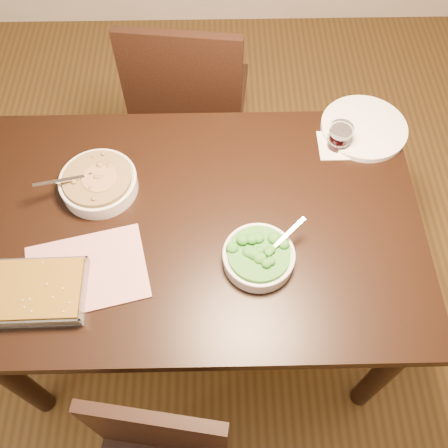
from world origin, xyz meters
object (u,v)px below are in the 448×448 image
(baking_dish, at_px, (37,292))
(dinner_plate, at_px, (364,128))
(table, at_px, (196,236))
(broccoli_bowl, at_px, (259,256))
(stew_bowl, at_px, (99,182))
(wine_tumbler, at_px, (340,136))
(chair_far, at_px, (189,101))

(baking_dish, relative_size, dinner_plate, 0.91)
(table, bearing_deg, broccoli_bowl, -37.51)
(table, xyz_separation_m, stew_bowl, (-0.30, 0.13, 0.13))
(table, relative_size, wine_tumbler, 16.02)
(stew_bowl, distance_m, broccoli_bowl, 0.56)
(table, xyz_separation_m, dinner_plate, (0.58, 0.36, 0.11))
(stew_bowl, distance_m, dinner_plate, 0.91)
(wine_tumbler, bearing_deg, chair_far, 140.07)
(broccoli_bowl, bearing_deg, baking_dish, -171.30)
(table, distance_m, broccoli_bowl, 0.27)
(table, bearing_deg, stew_bowl, 157.24)
(wine_tumbler, bearing_deg, dinner_plate, 34.83)
(table, height_order, dinner_plate, dinner_plate)
(baking_dish, xyz_separation_m, wine_tumbler, (0.91, 0.53, 0.03))
(dinner_plate, relative_size, chair_far, 0.31)
(table, height_order, stew_bowl, stew_bowl)
(stew_bowl, distance_m, wine_tumbler, 0.80)
(stew_bowl, relative_size, dinner_plate, 0.88)
(stew_bowl, relative_size, baking_dish, 0.97)
(chair_far, bearing_deg, broccoli_bowl, 111.89)
(stew_bowl, distance_m, chair_far, 0.70)
(stew_bowl, xyz_separation_m, chair_far, (0.26, 0.60, -0.24))
(broccoli_bowl, xyz_separation_m, chair_far, (-0.23, 0.87, -0.24))
(broccoli_bowl, bearing_deg, wine_tumbler, 56.07)
(baking_dish, distance_m, dinner_plate, 1.18)
(table, xyz_separation_m, wine_tumbler, (0.48, 0.29, 0.14))
(stew_bowl, relative_size, wine_tumbler, 2.97)
(chair_far, bearing_deg, dinner_plate, 156.63)
(table, distance_m, baking_dish, 0.51)
(dinner_plate, bearing_deg, baking_dish, -149.41)
(wine_tumbler, bearing_deg, table, -148.82)
(broccoli_bowl, relative_size, dinner_plate, 0.72)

